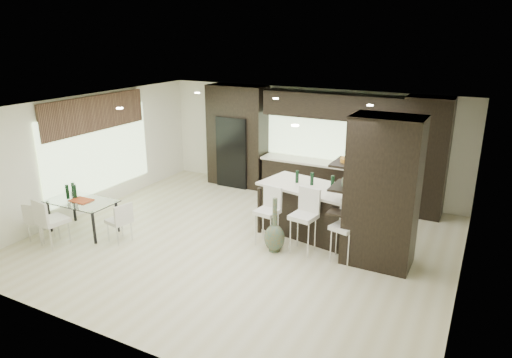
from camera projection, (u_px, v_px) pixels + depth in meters
The scene contains 22 objects.
ground at pixel (242, 241), 9.18m from camera, with size 8.00×8.00×0.00m, color beige.
back_wall at pixel (308, 141), 11.72m from camera, with size 8.00×0.02×2.70m, color white.
left_wall at pixel (91, 153), 10.53m from camera, with size 0.02×7.00×2.70m, color white.
right_wall at pixel (468, 214), 7.00m from camera, with size 0.02×7.00×2.70m, color white.
ceiling at pixel (241, 108), 8.35m from camera, with size 8.00×7.00×0.02m, color white.
window_left at pixel (99, 151), 10.68m from camera, with size 0.04×3.20×1.90m, color #B2D199.
window_back at pixel (330, 136), 11.36m from camera, with size 3.40×0.04×1.20m, color #B2D199.
stone_accent at pixel (95, 113), 10.39m from camera, with size 0.08×3.00×0.80m, color brown.
ceiling_spots at pixel (247, 107), 8.57m from camera, with size 4.00×3.00×0.02m, color white.
back_cabinetry at pixel (322, 146), 11.22m from camera, with size 6.80×0.68×2.70m, color black.
refrigerator at pixel (237, 151), 12.36m from camera, with size 0.90×0.68×1.90m, color black.
partition_column at pixel (383, 192), 7.96m from camera, with size 1.20×0.80×2.70m, color black.
kitchen_island at pixel (319, 212), 9.30m from camera, with size 2.50×1.07×1.04m, color black.
stool_left at pixel (267, 222), 8.95m from camera, with size 0.41×0.41×0.94m, color silver.
stool_mid at pixel (303, 228), 8.58m from camera, with size 0.45×0.45×1.01m, color silver.
stool_right at pixel (343, 238), 8.28m from camera, with size 0.40×0.40×0.91m, color silver.
bench at pixel (317, 218), 9.73m from camera, with size 1.26×0.49×0.49m, color black.
floor_vase at pixel (275, 225), 8.63m from camera, with size 0.39×0.39×1.07m, color #45523B, non-canonical shape.
dining_table at pixel (83, 216), 9.54m from camera, with size 1.43×0.80×0.69m, color white.
chair_near at pixel (53, 224), 8.89m from camera, with size 0.49×0.49×0.91m, color silver.
chair_far at pixel (40, 222), 9.14m from camera, with size 0.41×0.41×0.76m, color silver.
chair_end at pixel (119, 223), 9.08m from camera, with size 0.41×0.41×0.76m, color silver.
Camera 1 is at (4.11, -7.27, 4.02)m, focal length 32.00 mm.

